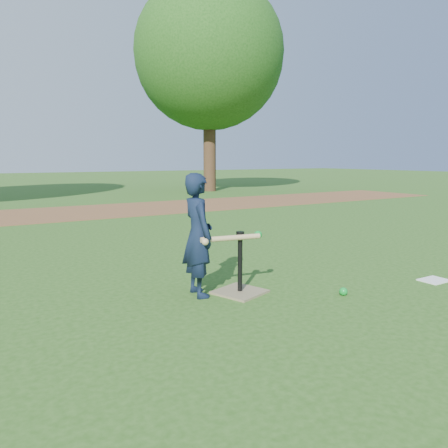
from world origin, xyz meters
TOP-DOWN VIEW (x-y plane):
  - ground at (0.00, 0.00)m, footprint 80.00×80.00m
  - dirt_strip at (0.00, 7.50)m, footprint 24.00×3.00m
  - child at (-0.33, 0.23)m, footprint 0.33×0.46m
  - wiffle_ball_ground at (0.86, -0.52)m, footprint 0.08×0.08m
  - clipboard at (2.09, -0.67)m, footprint 0.30×0.23m
  - batting_tee at (0.05, 0.07)m, footprint 0.55×0.55m
  - swing_action at (-0.04, 0.04)m, footprint 0.69×0.15m
  - tree_right at (6.50, 12.00)m, footprint 5.80×5.80m

SIDE VIEW (x-z plane):
  - ground at x=0.00m, z-range 0.00..0.00m
  - dirt_strip at x=0.00m, z-range 0.00..0.01m
  - clipboard at x=2.09m, z-range 0.00..0.01m
  - wiffle_ball_ground at x=0.86m, z-range 0.00..0.08m
  - batting_tee at x=0.05m, z-range -0.20..0.42m
  - swing_action at x=-0.04m, z-range 0.53..0.61m
  - child at x=-0.33m, z-range 0.00..1.18m
  - tree_right at x=6.50m, z-range 1.19..9.39m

